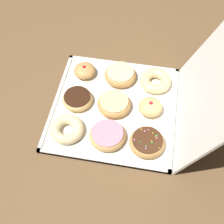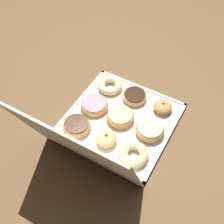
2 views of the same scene
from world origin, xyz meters
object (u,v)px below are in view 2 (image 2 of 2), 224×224
Objects in this scene: cruller_donut_2 at (110,85)px; glazed_ring_donut_3 at (150,130)px; chocolate_frosted_donut_1 at (135,96)px; glazed_ring_donut_4 at (120,117)px; jelly_filled_donut_7 at (106,139)px; donut_box at (120,120)px; cruller_donut_6 at (134,154)px; pink_frosted_donut_5 at (95,104)px; sprinkle_donut_8 at (77,126)px; jelly_filled_donut_0 at (163,107)px.

glazed_ring_donut_3 is at bearing 152.85° from cruller_donut_2.
chocolate_frosted_donut_1 is at bearing 178.00° from cruller_donut_2.
glazed_ring_donut_4 is 0.12m from jelly_filled_donut_7.
cruller_donut_6 is at bearing 134.54° from donut_box.
jelly_filled_donut_7 reaches higher than pink_frosted_donut_5.
pink_frosted_donut_5 reaches higher than donut_box.
cruller_donut_2 is at bearing -46.88° from donut_box.
donut_box is 0.19m from sprinkle_donut_8.
cruller_donut_2 is at bearing -27.15° from glazed_ring_donut_3.
donut_box is 0.19m from cruller_donut_6.
sprinkle_donut_8 is (0.14, 0.00, -0.00)m from jelly_filled_donut_7.
chocolate_frosted_donut_1 is 0.94× the size of sprinkle_donut_8.
donut_box is 0.13m from jelly_filled_donut_7.
donut_box is 5.36× the size of jelly_filled_donut_0.
glazed_ring_donut_4 reaches higher than chocolate_frosted_donut_1.
cruller_donut_2 reaches higher than chocolate_frosted_donut_1.
cruller_donut_6 is 0.26m from sprinkle_donut_8.
glazed_ring_donut_3 is at bearing 179.23° from pink_frosted_donut_5.
glazed_ring_donut_3 is at bearing -153.97° from sprinkle_donut_8.
donut_box is 3.75× the size of cruller_donut_6.
pink_frosted_donut_5 is at bearing -3.65° from glazed_ring_donut_4.
cruller_donut_2 reaches higher than donut_box.
sprinkle_donut_8 is (0.00, 0.13, 0.00)m from pink_frosted_donut_5.
pink_frosted_donut_5 is at bearing -91.76° from sprinkle_donut_8.
cruller_donut_2 is 0.37m from cruller_donut_6.
cruller_donut_2 is 0.27m from sprinkle_donut_8.
donut_box is at bearing 0.51° from glazed_ring_donut_3.
cruller_donut_6 is 0.13m from jelly_filled_donut_7.
glazed_ring_donut_4 is at bearing 176.35° from pink_frosted_donut_5.
jelly_filled_donut_0 is at bearing -178.21° from chocolate_frosted_donut_1.
jelly_filled_donut_0 is 0.29m from pink_frosted_donut_5.
sprinkle_donut_8 reaches higher than cruller_donut_2.
glazed_ring_donut_4 is at bearing 132.78° from cruller_donut_2.
sprinkle_donut_8 is (0.27, 0.13, -0.00)m from glazed_ring_donut_3.
donut_box is 3.64× the size of pink_frosted_donut_5.
jelly_filled_donut_0 is at bearing -134.26° from donut_box.
sprinkle_donut_8 is at bearing -0.56° from cruller_donut_6.
glazed_ring_donut_3 is (-0.26, 0.14, 0.00)m from cruller_donut_2.
jelly_filled_donut_7 is (0.13, 0.13, 0.00)m from glazed_ring_donut_3.
chocolate_frosted_donut_1 is 0.19m from glazed_ring_donut_3.
sprinkle_donut_8 is (0.13, 0.13, 0.00)m from glazed_ring_donut_4.
glazed_ring_donut_4 is at bearing -88.27° from jelly_filled_donut_7.
jelly_filled_donut_7 is (0.13, -0.01, 0.00)m from cruller_donut_6.
jelly_filled_donut_7 is (-0.00, 0.26, 0.01)m from chocolate_frosted_donut_1.
glazed_ring_donut_4 is 0.18m from sprinkle_donut_8.
chocolate_frosted_donut_1 is 0.29m from cruller_donut_6.
cruller_donut_2 is 0.95× the size of pink_frosted_donut_5.
glazed_ring_donut_4 is at bearing -136.66° from sprinkle_donut_8.
chocolate_frosted_donut_1 is 0.26m from jelly_filled_donut_7.
glazed_ring_donut_3 is 0.13m from cruller_donut_6.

